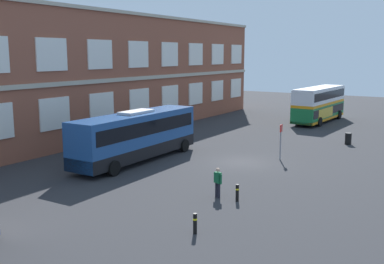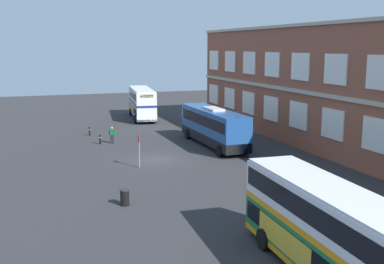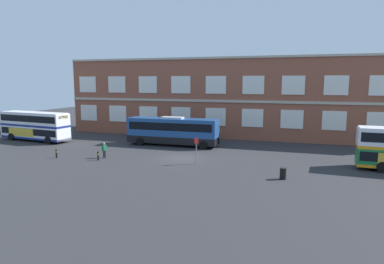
{
  "view_description": "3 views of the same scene",
  "coord_description": "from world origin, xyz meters",
  "px_view_note": "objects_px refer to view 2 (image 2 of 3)",
  "views": [
    {
      "loc": [
        -29.59,
        -14.01,
        7.92
      ],
      "look_at": [
        -1.71,
        3.27,
        2.23
      ],
      "focal_mm": 42.25,
      "sensor_mm": 36.0,
      "label": 1
    },
    {
      "loc": [
        39.0,
        -10.55,
        9.78
      ],
      "look_at": [
        2.01,
        2.53,
        2.63
      ],
      "focal_mm": 44.29,
      "sensor_mm": 36.0,
      "label": 2
    },
    {
      "loc": [
        12.63,
        -35.49,
        8.45
      ],
      "look_at": [
        0.58,
        1.68,
        2.72
      ],
      "focal_mm": 32.74,
      "sensor_mm": 36.0,
      "label": 3
    }
  ],
  "objects_px": {
    "double_decker_near": "(142,103)",
    "waiting_passenger": "(112,134)",
    "touring_coach": "(213,127)",
    "double_decker_middle": "(325,229)",
    "station_litter_bin": "(125,197)",
    "safety_bollard_west": "(100,139)",
    "bus_stand_flag": "(139,148)",
    "safety_bollard_east": "(90,131)"
  },
  "relations": [
    {
      "from": "waiting_passenger",
      "to": "safety_bollard_east",
      "type": "xyz_separation_m",
      "value": [
        -5.07,
        -1.61,
        -0.44
      ]
    },
    {
      "from": "double_decker_near",
      "to": "waiting_passenger",
      "type": "height_order",
      "value": "double_decker_near"
    },
    {
      "from": "waiting_passenger",
      "to": "bus_stand_flag",
      "type": "xyz_separation_m",
      "value": [
        10.52,
        0.35,
        0.7
      ]
    },
    {
      "from": "double_decker_near",
      "to": "waiting_passenger",
      "type": "xyz_separation_m",
      "value": [
        15.53,
        -6.88,
        -1.22
      ]
    },
    {
      "from": "waiting_passenger",
      "to": "safety_bollard_west",
      "type": "relative_size",
      "value": 1.79
    },
    {
      "from": "touring_coach",
      "to": "bus_stand_flag",
      "type": "relative_size",
      "value": 4.45
    },
    {
      "from": "double_decker_near",
      "to": "station_litter_bin",
      "type": "distance_m",
      "value": 36.14
    },
    {
      "from": "bus_stand_flag",
      "to": "station_litter_bin",
      "type": "xyz_separation_m",
      "value": [
        8.79,
        -2.98,
        -1.12
      ]
    },
    {
      "from": "station_litter_bin",
      "to": "safety_bollard_east",
      "type": "xyz_separation_m",
      "value": [
        -24.37,
        1.02,
        -0.03
      ]
    },
    {
      "from": "waiting_passenger",
      "to": "bus_stand_flag",
      "type": "bearing_deg",
      "value": 1.91
    },
    {
      "from": "double_decker_near",
      "to": "safety_bollard_east",
      "type": "distance_m",
      "value": 13.57
    },
    {
      "from": "waiting_passenger",
      "to": "safety_bollard_east",
      "type": "height_order",
      "value": "waiting_passenger"
    },
    {
      "from": "double_decker_near",
      "to": "double_decker_middle",
      "type": "relative_size",
      "value": 1.01
    },
    {
      "from": "double_decker_middle",
      "to": "touring_coach",
      "type": "relative_size",
      "value": 0.93
    },
    {
      "from": "station_litter_bin",
      "to": "touring_coach",
      "type": "bearing_deg",
      "value": 141.19
    },
    {
      "from": "bus_stand_flag",
      "to": "safety_bollard_east",
      "type": "relative_size",
      "value": 2.84
    },
    {
      "from": "double_decker_middle",
      "to": "station_litter_bin",
      "type": "bearing_deg",
      "value": -152.81
    },
    {
      "from": "double_decker_middle",
      "to": "bus_stand_flag",
      "type": "distance_m",
      "value": 21.04
    },
    {
      "from": "touring_coach",
      "to": "double_decker_middle",
      "type": "bearing_deg",
      "value": -12.11
    },
    {
      "from": "double_decker_middle",
      "to": "station_litter_bin",
      "type": "relative_size",
      "value": 10.79
    },
    {
      "from": "station_litter_bin",
      "to": "safety_bollard_west",
      "type": "height_order",
      "value": "station_litter_bin"
    },
    {
      "from": "touring_coach",
      "to": "safety_bollard_east",
      "type": "xyz_separation_m",
      "value": [
        -9.55,
        -10.9,
        -1.42
      ]
    },
    {
      "from": "bus_stand_flag",
      "to": "safety_bollard_west",
      "type": "xyz_separation_m",
      "value": [
        -10.54,
        -1.57,
        -1.14
      ]
    },
    {
      "from": "waiting_passenger",
      "to": "safety_bollard_west",
      "type": "height_order",
      "value": "waiting_passenger"
    },
    {
      "from": "waiting_passenger",
      "to": "station_litter_bin",
      "type": "height_order",
      "value": "waiting_passenger"
    },
    {
      "from": "bus_stand_flag",
      "to": "safety_bollard_east",
      "type": "xyz_separation_m",
      "value": [
        -15.58,
        -1.97,
        -1.14
      ]
    },
    {
      "from": "double_decker_middle",
      "to": "touring_coach",
      "type": "distance_m",
      "value": 27.44
    },
    {
      "from": "touring_coach",
      "to": "safety_bollard_west",
      "type": "height_order",
      "value": "touring_coach"
    },
    {
      "from": "waiting_passenger",
      "to": "safety_bollard_east",
      "type": "distance_m",
      "value": 5.34
    },
    {
      "from": "bus_stand_flag",
      "to": "station_litter_bin",
      "type": "bearing_deg",
      "value": -18.75
    },
    {
      "from": "safety_bollard_east",
      "to": "touring_coach",
      "type": "bearing_deg",
      "value": 48.78
    },
    {
      "from": "bus_stand_flag",
      "to": "station_litter_bin",
      "type": "distance_m",
      "value": 9.35
    },
    {
      "from": "safety_bollard_east",
      "to": "waiting_passenger",
      "type": "bearing_deg",
      "value": 17.67
    },
    {
      "from": "bus_stand_flag",
      "to": "double_decker_middle",
      "type": "bearing_deg",
      "value": 8.7
    },
    {
      "from": "double_decker_near",
      "to": "bus_stand_flag",
      "type": "xyz_separation_m",
      "value": [
        26.04,
        -6.52,
        -0.51
      ]
    },
    {
      "from": "double_decker_near",
      "to": "touring_coach",
      "type": "distance_m",
      "value": 20.16
    },
    {
      "from": "safety_bollard_east",
      "to": "bus_stand_flag",
      "type": "bearing_deg",
      "value": 7.19
    },
    {
      "from": "double_decker_near",
      "to": "safety_bollard_east",
      "type": "xyz_separation_m",
      "value": [
        10.46,
        -8.49,
        -1.66
      ]
    },
    {
      "from": "touring_coach",
      "to": "safety_bollard_west",
      "type": "bearing_deg",
      "value": -113.21
    },
    {
      "from": "safety_bollard_west",
      "to": "double_decker_near",
      "type": "bearing_deg",
      "value": 152.43
    },
    {
      "from": "waiting_passenger",
      "to": "safety_bollard_west",
      "type": "distance_m",
      "value": 1.3
    },
    {
      "from": "station_litter_bin",
      "to": "double_decker_middle",
      "type": "bearing_deg",
      "value": 27.19
    }
  ]
}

